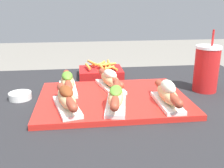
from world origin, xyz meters
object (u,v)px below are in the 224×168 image
object	(u,v)px
serving_tray	(113,99)
hot_dog_1	(116,97)
sauce_bowl	(20,95)
fries_basket	(101,72)
hot_dog_3	(68,82)
hot_dog_4	(110,80)
drink_cup	(206,69)
hot_dog_0	(66,98)
hot_dog_2	(168,94)

from	to	relation	value
serving_tray	hot_dog_1	xyz separation A→B (m)	(-0.00, -0.09, 0.04)
sauce_bowl	fries_basket	size ratio (longest dim) A/B	0.40
serving_tray	hot_dog_3	size ratio (longest dim) A/B	2.29
serving_tray	sauce_bowl	bearing A→B (deg)	168.97
hot_dog_3	hot_dog_1	bearing A→B (deg)	-48.33
serving_tray	hot_dog_4	distance (m)	0.10
hot_dog_3	drink_cup	xyz separation A→B (m)	(0.53, -0.02, 0.04)
serving_tray	hot_dog_3	xyz separation A→B (m)	(-0.16, 0.09, 0.04)
serving_tray	fries_basket	size ratio (longest dim) A/B	2.58
hot_dog_1	hot_dog_4	xyz separation A→B (m)	(0.00, 0.18, 0.00)
sauce_bowl	fries_basket	xyz separation A→B (m)	(0.31, 0.26, 0.01)
hot_dog_4	drink_cup	xyz separation A→B (m)	(0.37, -0.02, 0.04)
hot_dog_0	hot_dog_3	size ratio (longest dim) A/B	0.98
hot_dog_3	hot_dog_4	distance (m)	0.16
serving_tray	sauce_bowl	size ratio (longest dim) A/B	6.44
serving_tray	hot_dog_1	size ratio (longest dim) A/B	2.31
drink_cup	fries_basket	xyz separation A→B (m)	(-0.39, 0.26, -0.07)
hot_dog_3	hot_dog_4	world-z (taller)	hot_dog_4
hot_dog_4	fries_basket	bearing A→B (deg)	94.01
hot_dog_1	sauce_bowl	world-z (taller)	hot_dog_1
hot_dog_2	sauce_bowl	distance (m)	0.52
hot_dog_1	fries_basket	xyz separation A→B (m)	(-0.01, 0.42, -0.03)
hot_dog_3	hot_dog_2	bearing A→B (deg)	-28.52
hot_dog_1	sauce_bowl	distance (m)	0.36
serving_tray	sauce_bowl	world-z (taller)	sauce_bowl
hot_dog_1	hot_dog_0	bearing A→B (deg)	177.90
hot_dog_1	drink_cup	size ratio (longest dim) A/B	0.94
hot_dog_2	hot_dog_4	xyz separation A→B (m)	(-0.16, 0.18, -0.00)
hot_dog_4	sauce_bowl	world-z (taller)	hot_dog_4
sauce_bowl	drink_cup	world-z (taller)	drink_cup
serving_tray	fries_basket	world-z (taller)	fries_basket
drink_cup	hot_dog_3	bearing A→B (deg)	178.28
hot_dog_0	hot_dog_4	distance (m)	0.24
hot_dog_4	drink_cup	bearing A→B (deg)	-3.54
hot_dog_2	fries_basket	xyz separation A→B (m)	(-0.18, 0.42, -0.03)
hot_dog_2	drink_cup	size ratio (longest dim) A/B	0.95
hot_dog_3	hot_dog_4	size ratio (longest dim) A/B	1.02
drink_cup	fries_basket	world-z (taller)	drink_cup
hot_dog_0	sauce_bowl	distance (m)	0.23
serving_tray	hot_dog_0	distance (m)	0.18
hot_dog_0	hot_dog_4	bearing A→B (deg)	48.39
serving_tray	hot_dog_3	world-z (taller)	hot_dog_3
hot_dog_1	hot_dog_3	xyz separation A→B (m)	(-0.16, 0.18, 0.00)
serving_tray	hot_dog_4	xyz separation A→B (m)	(0.00, 0.09, 0.04)
hot_dog_2	hot_dog_0	bearing A→B (deg)	178.93
hot_dog_1	fries_basket	world-z (taller)	hot_dog_1
hot_dog_3	sauce_bowl	xyz separation A→B (m)	(-0.17, -0.02, -0.04)
hot_dog_2	sauce_bowl	world-z (taller)	hot_dog_2
hot_dog_0	drink_cup	bearing A→B (deg)	16.31
hot_dog_3	hot_dog_4	bearing A→B (deg)	2.47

